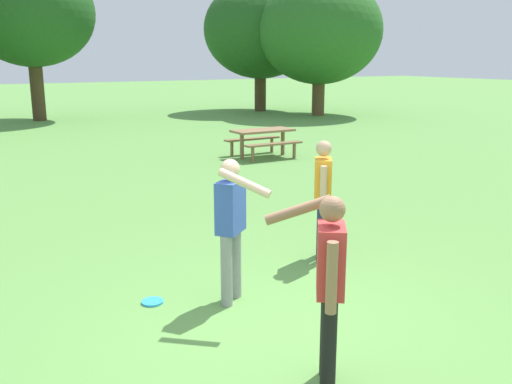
{
  "coord_description": "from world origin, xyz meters",
  "views": [
    {
      "loc": [
        -2.81,
        -4.56,
        2.7
      ],
      "look_at": [
        0.76,
        1.62,
        1.0
      ],
      "focal_mm": 39.64,
      "sensor_mm": 36.0,
      "label": 1
    }
  ],
  "objects_px": {
    "person_thrower": "(323,192)",
    "frisbee": "(152,302)",
    "tree_slender_mid": "(31,13)",
    "tree_back_right": "(320,31)",
    "person_bystander": "(232,220)",
    "tree_back_left": "(260,30)",
    "picnic_table_near": "(263,137)",
    "person_catcher": "(329,277)"
  },
  "relations": [
    {
      "from": "person_thrower",
      "to": "frisbee",
      "type": "distance_m",
      "value": 2.69
    },
    {
      "from": "tree_slender_mid",
      "to": "tree_back_right",
      "type": "relative_size",
      "value": 1.07
    },
    {
      "from": "person_bystander",
      "to": "tree_back_right",
      "type": "xyz_separation_m",
      "value": [
        13.43,
        16.81,
        2.94
      ]
    },
    {
      "from": "person_bystander",
      "to": "frisbee",
      "type": "bearing_deg",
      "value": 153.49
    },
    {
      "from": "tree_slender_mid",
      "to": "tree_back_left",
      "type": "xyz_separation_m",
      "value": [
        10.7,
        -0.93,
        -0.48
      ]
    },
    {
      "from": "person_bystander",
      "to": "tree_back_right",
      "type": "bearing_deg",
      "value": 51.37
    },
    {
      "from": "frisbee",
      "to": "tree_back_left",
      "type": "bearing_deg",
      "value": 56.64
    },
    {
      "from": "tree_back_left",
      "to": "tree_back_right",
      "type": "bearing_deg",
      "value": -68.49
    },
    {
      "from": "frisbee",
      "to": "tree_slender_mid",
      "type": "xyz_separation_m",
      "value": [
        2.25,
        20.61,
        4.51
      ]
    },
    {
      "from": "person_thrower",
      "to": "tree_slender_mid",
      "type": "height_order",
      "value": "tree_slender_mid"
    },
    {
      "from": "picnic_table_near",
      "to": "frisbee",
      "type": "bearing_deg",
      "value": -128.02
    },
    {
      "from": "frisbee",
      "to": "tree_back_left",
      "type": "distance_m",
      "value": 23.9
    },
    {
      "from": "person_catcher",
      "to": "tree_back_left",
      "type": "xyz_separation_m",
      "value": [
        12.23,
        21.95,
        3.08
      ]
    },
    {
      "from": "person_catcher",
      "to": "picnic_table_near",
      "type": "bearing_deg",
      "value": 62.09
    },
    {
      "from": "person_catcher",
      "to": "person_bystander",
      "type": "xyz_separation_m",
      "value": [
        0.09,
        1.87,
        0.0
      ]
    },
    {
      "from": "picnic_table_near",
      "to": "tree_back_right",
      "type": "xyz_separation_m",
      "value": [
        8.26,
        8.76,
        3.34
      ]
    },
    {
      "from": "person_thrower",
      "to": "person_bystander",
      "type": "bearing_deg",
      "value": -159.86
    },
    {
      "from": "tree_back_left",
      "to": "person_catcher",
      "type": "bearing_deg",
      "value": -119.12
    },
    {
      "from": "person_thrower",
      "to": "tree_slender_mid",
      "type": "distance_m",
      "value": 20.7
    },
    {
      "from": "frisbee",
      "to": "person_bystander",
      "type": "bearing_deg",
      "value": -26.51
    },
    {
      "from": "person_thrower",
      "to": "picnic_table_near",
      "type": "xyz_separation_m",
      "value": [
        3.47,
        7.43,
        -0.38
      ]
    },
    {
      "from": "picnic_table_near",
      "to": "tree_slender_mid",
      "type": "distance_m",
      "value": 14.05
    },
    {
      "from": "tree_back_right",
      "to": "person_catcher",
      "type": "bearing_deg",
      "value": -125.9
    },
    {
      "from": "person_thrower",
      "to": "person_catcher",
      "type": "relative_size",
      "value": 1.0
    },
    {
      "from": "tree_back_left",
      "to": "picnic_table_near",
      "type": "bearing_deg",
      "value": -120.1
    },
    {
      "from": "person_thrower",
      "to": "tree_slender_mid",
      "type": "relative_size",
      "value": 0.24
    },
    {
      "from": "frisbee",
      "to": "picnic_table_near",
      "type": "distance_m",
      "value": 9.72
    },
    {
      "from": "person_thrower",
      "to": "tree_slender_mid",
      "type": "xyz_separation_m",
      "value": [
        -0.26,
        20.39,
        3.58
      ]
    },
    {
      "from": "tree_slender_mid",
      "to": "tree_back_right",
      "type": "distance_m",
      "value": 12.72
    },
    {
      "from": "person_catcher",
      "to": "frisbee",
      "type": "height_order",
      "value": "person_catcher"
    },
    {
      "from": "picnic_table_near",
      "to": "tree_back_left",
      "type": "xyz_separation_m",
      "value": [
        6.97,
        12.03,
        3.48
      ]
    },
    {
      "from": "person_bystander",
      "to": "tree_slender_mid",
      "type": "bearing_deg",
      "value": 86.08
    },
    {
      "from": "person_catcher",
      "to": "tree_slender_mid",
      "type": "relative_size",
      "value": 0.24
    },
    {
      "from": "person_catcher",
      "to": "tree_slender_mid",
      "type": "height_order",
      "value": "tree_slender_mid"
    },
    {
      "from": "tree_slender_mid",
      "to": "tree_back_right",
      "type": "height_order",
      "value": "tree_slender_mid"
    },
    {
      "from": "tree_slender_mid",
      "to": "tree_back_right",
      "type": "xyz_separation_m",
      "value": [
        11.99,
        -4.2,
        -0.63
      ]
    },
    {
      "from": "person_bystander",
      "to": "tree_back_left",
      "type": "xyz_separation_m",
      "value": [
        12.14,
        20.08,
        3.08
      ]
    },
    {
      "from": "person_thrower",
      "to": "tree_back_right",
      "type": "xyz_separation_m",
      "value": [
        11.73,
        16.19,
        2.96
      ]
    },
    {
      "from": "frisbee",
      "to": "picnic_table_near",
      "type": "relative_size",
      "value": 0.14
    },
    {
      "from": "person_thrower",
      "to": "person_bystander",
      "type": "xyz_separation_m",
      "value": [
        -1.7,
        -0.62,
        0.02
      ]
    },
    {
      "from": "picnic_table_near",
      "to": "tree_back_left",
      "type": "distance_m",
      "value": 14.33
    },
    {
      "from": "person_bystander",
      "to": "tree_back_right",
      "type": "distance_m",
      "value": 21.72
    }
  ]
}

